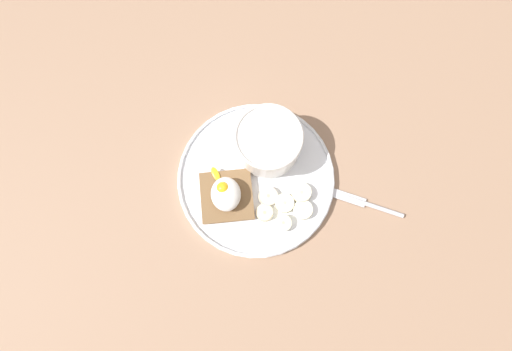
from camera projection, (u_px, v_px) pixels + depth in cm
name	position (u px, v px, depth cm)	size (l,w,h in cm)	color
ground_plane	(256.00, 180.00, 73.33)	(120.00, 120.00, 2.00)	#98765C
plate	(256.00, 178.00, 71.58)	(28.22, 28.22, 1.60)	white
oatmeal_bowl	(268.00, 142.00, 68.99)	(11.67, 11.67, 7.28)	white
toast_slice	(227.00, 196.00, 69.79)	(9.22, 9.22, 1.52)	brown
poached_egg	(225.00, 193.00, 67.48)	(8.50, 5.09, 3.70)	white
banana_slice_front	(284.00, 203.00, 69.80)	(3.96, 3.98, 1.22)	#F9EDC2
banana_slice_left	(303.00, 210.00, 69.44)	(4.90, 4.91, 1.65)	#F1E9C7
banana_slice_back	(283.00, 223.00, 68.91)	(4.00, 3.99, 1.50)	beige
banana_slice_right	(268.00, 196.00, 69.88)	(3.40, 3.57, 1.83)	#F7E4C6
banana_slice_inner	(301.00, 193.00, 69.96)	(4.54, 4.42, 1.92)	#F2E8C4
banana_slice_outer	(265.00, 213.00, 69.42)	(3.66, 3.57, 1.42)	beige
knife	(365.00, 203.00, 70.99)	(7.17, 13.12, 0.80)	silver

